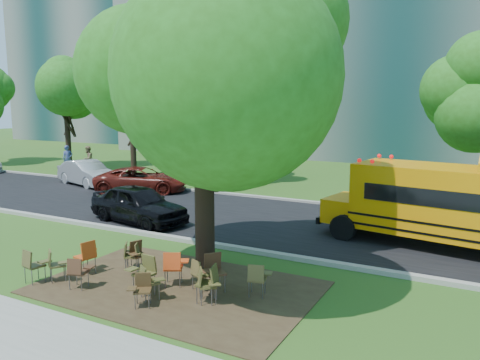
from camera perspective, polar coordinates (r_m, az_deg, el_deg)
The scene contains 32 objects.
ground at distance 13.44m, azimuth -9.95°, elevation -11.35°, with size 160.00×160.00×0.00m, color #2A551A.
dirt_patch at distance 12.49m, azimuth -7.68°, elevation -12.82°, with size 7.00×4.50×0.03m, color #382819.
asphalt_road at distance 19.17m, azimuth 3.03°, elevation -4.94°, with size 80.00×8.00×0.04m, color black.
kerb_near at distance 15.75m, azimuth -3.19°, elevation -7.87°, with size 80.00×0.25×0.14m, color gray.
kerb_far at distance 22.85m, azimuth 7.39°, elevation -2.58°, with size 80.00×0.25×0.14m, color gray.
building_main at distance 48.94m, azimuth 9.28°, elevation 16.40°, with size 38.00×16.00×22.00m, color slate.
building_left at distance 67.95m, azimuth -14.93°, elevation 13.28°, with size 26.00×14.00×20.00m, color slate.
bg_tree_0 at distance 30.27m, azimuth -13.06°, elevation 8.68°, with size 5.20×5.20×7.18m.
bg_tree_1 at distance 37.34m, azimuth -20.50°, elevation 9.63°, with size 6.00×6.00×8.40m.
bg_tree_2 at distance 28.89m, azimuth 1.65°, elevation 8.19°, with size 4.80×4.80×6.62m.
main_tree at distance 13.05m, azimuth -4.54°, elevation 12.96°, with size 7.20×7.20×9.16m.
chair_0 at distance 13.58m, azimuth -23.94°, elevation -9.23°, with size 0.68×0.55×0.93m.
chair_1 at distance 13.51m, azimuth -21.61°, elevation -9.30°, with size 0.75×0.59×0.88m.
chair_2 at distance 12.76m, azimuth -19.13°, elevation -10.33°, with size 0.58×0.63×0.85m.
chair_3 at distance 12.17m, azimuth -11.56°, elevation -10.67°, with size 0.65×0.56×0.95m.
chair_4 at distance 11.68m, azimuth -11.14°, elevation -11.80°, with size 0.73×0.57×0.86m.
chair_5 at distance 11.38m, azimuth -11.90°, elevation -12.59°, with size 0.53×0.67×0.80m.
chair_6 at distance 11.34m, azimuth -3.76°, elevation -12.01°, with size 0.67×0.64×0.94m.
chair_7 at distance 11.30m, azimuth -4.22°, elevation -12.35°, with size 0.73×0.58×0.87m.
chair_8 at distance 13.78m, azimuth -18.16°, elevation -8.50°, with size 0.57×0.72×0.97m.
chair_9 at distance 13.83m, azimuth -12.86°, elevation -8.72°, with size 0.64×0.53×0.79m.
chair_10 at distance 13.81m, azimuth -12.41°, elevation -8.59°, with size 0.52×0.66×0.84m.
chair_11 at distance 12.37m, azimuth -8.05°, elevation -10.20°, with size 0.65×0.78×0.96m.
chair_12 at distance 11.99m, azimuth -3.27°, elevation -10.71°, with size 0.66×0.83×0.97m.
chair_13 at distance 11.63m, azimuth 2.18°, elevation -11.68°, with size 0.59×0.63×0.87m.
chair_14 at distance 13.81m, azimuth -13.28°, elevation -8.70°, with size 0.68×0.54×0.81m.
chair_15 at distance 12.02m, azimuth -4.87°, elevation -11.13°, with size 0.68×0.53×0.83m.
black_car at distance 19.11m, azimuth -12.28°, elevation -2.90°, with size 1.80×4.48×1.53m, color black.
bg_car_silver at distance 28.88m, azimuth -18.16°, elevation 0.82°, with size 1.56×4.47×1.47m, color #A2A3A7.
bg_car_red at distance 25.82m, azimuth -11.88°, elevation 0.03°, with size 2.28×4.94×1.37m, color #53140E.
pedestrian_a at distance 35.08m, azimuth -20.26°, elevation 2.44°, with size 0.69×0.45×1.90m, color #36427A.
pedestrian_b at distance 34.47m, azimuth -18.04°, elevation 2.42°, with size 0.90×0.70×1.86m, color #8B6F53.
Camera 1 is at (7.83, -9.87, 4.66)m, focal length 35.00 mm.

